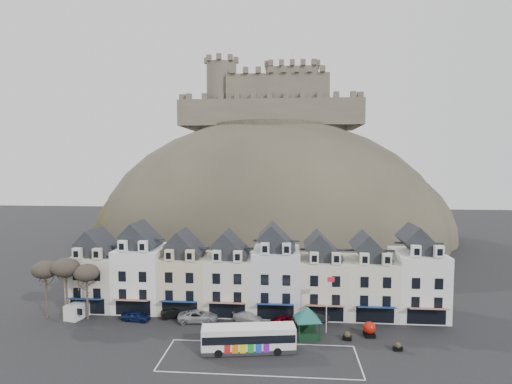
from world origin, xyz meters
The scene contains 21 objects.
ground centered at (0.00, 0.00, 0.00)m, with size 300.00×300.00×0.00m, color black.
coach_bay_markings centered at (2.00, 1.25, 0.00)m, with size 22.00×7.50×0.01m, color silver.
townhouse_terrace centered at (0.15, 15.97, 5.30)m, with size 54.40×9.35×11.80m.
castle_hill centered at (1.25, 68.95, 0.11)m, with size 100.00×76.00×68.00m.
castle centered at (0.51, 75.93, 40.19)m, with size 50.20×22.20×22.00m.
tree_left_far centered at (-29.00, 10.50, 6.90)m, with size 3.61×3.61×8.24m.
tree_left_mid centered at (-26.00, 10.50, 7.24)m, with size 3.78×3.78×8.64m.
tree_left_near centered at (-23.00, 10.50, 6.55)m, with size 3.43×3.43×7.84m.
bus centered at (0.57, 2.67, 1.69)m, with size 11.11×4.09×3.07m.
bus_shelter centered at (7.55, 7.02, 3.10)m, with size 6.19×6.19×3.99m.
red_buoy centered at (15.43, 7.93, 0.99)m, with size 1.56×1.56×1.93m.
flagpole centered at (10.16, 8.56, 4.35)m, with size 1.08×0.30×7.61m.
white_van centered at (-24.54, 11.48, 1.05)m, with size 2.98×4.91×2.09m.
planter_west centered at (12.48, 6.63, 0.53)m, with size 1.19×0.78×1.09m.
planter_east centered at (18.00, 4.31, 0.49)m, with size 1.08×0.71×1.02m.
car_navy centered at (-16.00, 10.47, 0.69)m, with size 1.62×4.03×1.37m, color #0C1740.
car_black centered at (-10.80, 12.00, 0.67)m, with size 1.43×4.09×1.35m, color black.
car_silver centered at (-7.31, 10.90, 0.76)m, with size 2.54×5.42×1.53m, color #9FA2A6.
car_white centered at (-0.40, 11.47, 0.63)m, with size 1.77×4.35×1.26m, color silver.
car_maroon centered at (4.80, 10.60, 0.69)m, with size 1.63×4.04×1.38m, color #59050F.
car_charcoal centered at (8.84, 12.00, 0.77)m, with size 1.64×4.70×1.55m, color black.
Camera 1 is at (5.06, -42.13, 22.08)m, focal length 28.00 mm.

